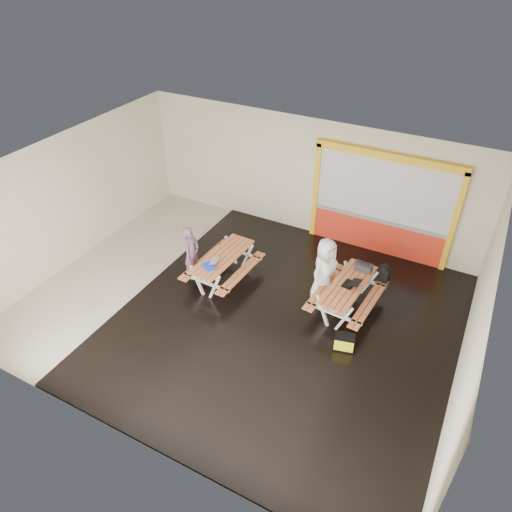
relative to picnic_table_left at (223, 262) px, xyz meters
The scene contains 14 objects.
room 1.62m from the picnic_table_left, 40.67° to the right, with size 10.02×8.02×3.52m.
deck 2.33m from the picnic_table_left, 19.51° to the right, with size 7.50×7.98×0.05m, color black.
kiosk 4.50m from the picnic_table_left, 45.93° to the left, with size 3.88×0.16×3.00m.
picnic_table_left is the anchor object (origin of this frame).
picnic_table_right 3.21m from the picnic_table_left, ahead, with size 1.51×2.11×0.80m.
person_left 0.83m from the picnic_table_left, 159.31° to the right, with size 0.53×0.35×1.46m, color #6F4C6C.
person_right 2.59m from the picnic_table_left, 13.39° to the left, with size 0.84×0.54×1.71m, color white.
laptop_left 0.50m from the picnic_table_left, 100.00° to the right, with size 0.41×0.39×0.14m.
laptop_right 3.28m from the picnic_table_left, ahead, with size 0.44×0.40×0.17m.
blue_pouch 0.64m from the picnic_table_left, 93.98° to the right, with size 0.30×0.21×0.09m, color blue.
toolbox 3.50m from the picnic_table_left, 18.07° to the left, with size 0.42×0.23×0.24m.
backpack 4.00m from the picnic_table_left, 18.88° to the left, with size 0.30×0.22×0.46m.
dark_case 2.55m from the picnic_table_left, 11.33° to the left, with size 0.37×0.28×0.14m, color black.
fluke_bag 3.71m from the picnic_table_left, 13.55° to the right, with size 0.49×0.38×0.38m.
Camera 1 is at (4.40, -7.42, 7.76)m, focal length 33.20 mm.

